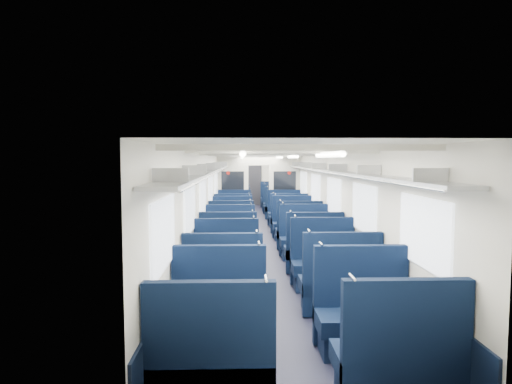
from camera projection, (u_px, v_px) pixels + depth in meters
The scene contains 41 objects.
floor at pixel (262, 238), 12.21m from camera, with size 2.80×18.00×0.01m, color black.
ceiling at pixel (262, 154), 12.04m from camera, with size 2.80×18.00×0.01m, color white.
wall_left at pixel (212, 197), 12.08m from camera, with size 0.02×18.00×2.35m, color beige.
dado_left at pixel (213, 226), 12.14m from camera, with size 0.03×17.90×0.70m, color black.
wall_right at pixel (312, 196), 12.17m from camera, with size 0.02×18.00×2.35m, color beige.
dado_right at pixel (312, 226), 12.23m from camera, with size 0.03×17.90×0.70m, color black.
wall_far at pixel (254, 181), 21.09m from camera, with size 2.80×0.02×2.35m, color beige.
luggage_rack_left at pixel (218, 168), 12.03m from camera, with size 0.36×17.40×0.18m.
luggage_rack_right at pixel (306, 168), 12.10m from camera, with size 0.36×17.40×0.18m.
windows at pixel (263, 189), 11.65m from camera, with size 2.78×15.60×0.75m.
ceiling_fittings at pixel (263, 156), 11.78m from camera, with size 2.70×16.06×0.11m.
end_door at pixel (254, 184), 21.05m from camera, with size 0.75×0.06×2.00m, color black.
bulkhead at pixel (259, 188), 14.74m from camera, with size 2.80×0.10×2.35m.
seat_0 at pixel (211, 368), 3.81m from camera, with size 1.11×0.61×1.23m.
seat_1 at pixel (399, 365), 3.88m from camera, with size 1.11×0.61×1.23m.
seat_2 at pixel (219, 318), 5.02m from camera, with size 1.11×0.61×1.23m.
seat_3 at pixel (363, 318), 5.01m from camera, with size 1.11×0.61×1.23m.
seat_4 at pixel (223, 289), 6.16m from camera, with size 1.11×0.61×1.23m.
seat_5 at pixel (340, 287), 6.23m from camera, with size 1.11×0.61×1.23m.
seat_6 at pixel (226, 268), 7.34m from camera, with size 1.11×0.61×1.23m.
seat_7 at pixel (323, 266), 7.48m from camera, with size 1.11×0.61×1.23m.
seat_8 at pixel (228, 252), 8.56m from camera, with size 1.11×0.61×1.23m.
seat_9 at pixel (313, 253), 8.52m from camera, with size 1.11×0.61×1.23m.
seat_10 at pixel (230, 242), 9.62m from camera, with size 1.11×0.61×1.23m.
seat_11 at pixel (305, 241), 9.74m from camera, with size 1.11×0.61×1.23m.
seat_12 at pixel (231, 233), 10.83m from camera, with size 1.11×0.61×1.23m.
seat_13 at pixel (299, 234), 10.74m from camera, with size 1.11×0.61×1.23m.
seat_14 at pixel (232, 226), 11.88m from camera, with size 1.11×0.61×1.23m.
seat_15 at pixel (293, 226), 12.05m from camera, with size 1.11×0.61×1.23m.
seat_16 at pixel (233, 221), 12.97m from camera, with size 1.11×0.61×1.23m.
seat_17 at pixel (289, 220), 13.08m from camera, with size 1.11×0.61×1.23m.
seat_18 at pixel (234, 215), 14.34m from camera, with size 1.11×0.61×1.23m.
seat_19 at pixel (285, 215), 14.33m from camera, with size 1.11×0.61×1.23m.
seat_20 at pixel (235, 208), 16.30m from camera, with size 1.11×0.61×1.23m.
seat_21 at pixel (280, 209), 16.20m from camera, with size 1.11×0.61×1.23m.
seat_22 at pixel (235, 205), 17.42m from camera, with size 1.11×0.61×1.23m.
seat_23 at pixel (277, 205), 17.43m from camera, with size 1.11×0.61×1.23m.
seat_24 at pixel (236, 202), 18.65m from camera, with size 1.11×0.61×1.23m.
seat_25 at pixel (275, 202), 18.49m from camera, with size 1.11×0.61×1.23m.
seat_26 at pixel (236, 200), 19.71m from camera, with size 1.11×0.61×1.23m.
seat_27 at pixel (273, 200), 19.81m from camera, with size 1.11×0.61×1.23m.
Camera 1 is at (-0.56, -12.07, 2.20)m, focal length 30.69 mm.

